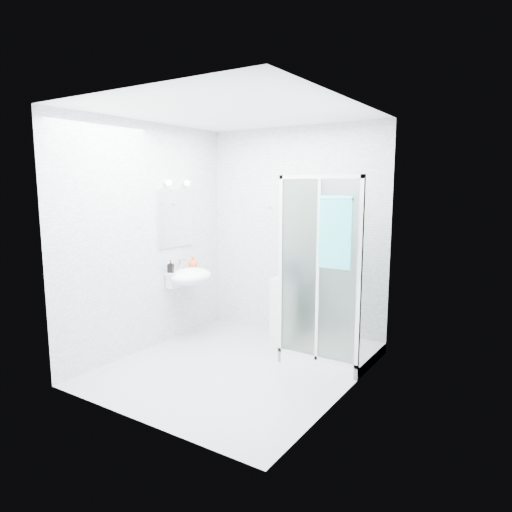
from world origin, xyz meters
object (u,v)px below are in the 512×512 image
Objects in this scene: shampoo_bottle_a at (283,267)px; soap_dispenser_black at (171,266)px; hand_towel at (336,231)px; soap_dispenser_orange at (193,262)px; shower_enclosure at (324,319)px; wall_basin at (189,276)px; shampoo_bottle_b at (291,268)px; storage_cabinet at (287,310)px.

shampoo_bottle_a is 1.35m from soap_dispenser_black.
hand_towel reaches higher than soap_dispenser_orange.
hand_towel is at bearing -55.41° from shower_enclosure.
soap_dispenser_black is (-0.12, -0.19, 0.14)m from wall_basin.
hand_towel is at bearing -2.52° from wall_basin.
shampoo_bottle_b is at bearing 28.24° from wall_basin.
wall_basin is 0.80× the size of hand_towel.
storage_cabinet is 2.98× the size of shampoo_bottle_b.
storage_cabinet is at bearing 34.20° from soap_dispenser_black.
soap_dispenser_black is (-2.05, -0.10, -0.53)m from hand_towel.
shower_enclosure is 0.78m from shampoo_bottle_b.
wall_basin is 2.13× the size of shampoo_bottle_b.
soap_dispenser_orange is (-1.05, -0.43, 0.03)m from shampoo_bottle_a.
shampoo_bottle_b is 1.77× the size of soap_dispenser_orange.
shampoo_bottle_a is (-0.69, 0.29, 0.46)m from shower_enclosure.
wall_basin is 1.26m from storage_cabinet.
soap_dispenser_orange is (-1.74, -0.14, 0.49)m from shower_enclosure.
storage_cabinet is (-0.62, 0.28, -0.06)m from shower_enclosure.
storage_cabinet is at bearing 29.98° from wall_basin.
shampoo_bottle_a is (0.97, 0.61, 0.11)m from wall_basin.
soap_dispenser_orange is at bearing 172.68° from hand_towel.
storage_cabinet is at bearing 168.28° from shampoo_bottle_b.
storage_cabinet is 5.27× the size of soap_dispenser_orange.
soap_dispenser_orange is (-1.18, -0.41, 0.02)m from shampoo_bottle_b.
soap_dispenser_black reaches higher than soap_dispenser_orange.
shampoo_bottle_a is 1.14m from soap_dispenser_orange.
shower_enclosure reaches higher than hand_towel.
wall_basin is at bearing -63.50° from soap_dispenser_orange.
shower_enclosure reaches higher than wall_basin.
shampoo_bottle_a reaches higher than soap_dispenser_orange.
soap_dispenser_black is at bearing -122.91° from wall_basin.
hand_towel is 4.68× the size of soap_dispenser_orange.
wall_basin is 0.27m from soap_dispenser_black.
shampoo_bottle_b reaches higher than shampoo_bottle_a.
soap_dispenser_orange is at bearing 84.34° from soap_dispenser_black.
shampoo_bottle_a is (-0.97, 0.69, -0.56)m from hand_towel.
wall_basin is at bearing 177.48° from hand_towel.
wall_basin is 2.22× the size of shampoo_bottle_a.
shampoo_bottle_b reaches higher than wall_basin.
storage_cabinet is at bearing 142.61° from hand_towel.
hand_towel is 1.31m from shampoo_bottle_a.
shampoo_bottle_b is 1.25m from soap_dispenser_orange.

